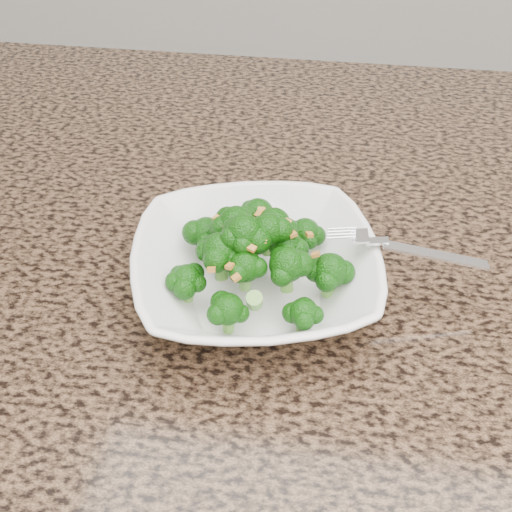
# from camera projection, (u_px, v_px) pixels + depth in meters

# --- Properties ---
(cabinet) EXTENTS (1.55, 0.95, 0.87)m
(cabinet) POSITION_uv_depth(u_px,v_px,m) (346.00, 489.00, 0.99)
(cabinet) COLOR #392717
(cabinet) RESTS_ON ground
(granite_counter) EXTENTS (1.64, 1.04, 0.03)m
(granite_counter) POSITION_uv_depth(u_px,v_px,m) (383.00, 271.00, 0.70)
(granite_counter) COLOR brown
(granite_counter) RESTS_ON cabinet
(bowl) EXTENTS (0.29, 0.29, 0.06)m
(bowl) POSITION_uv_depth(u_px,v_px,m) (256.00, 272.00, 0.63)
(bowl) COLOR white
(bowl) RESTS_ON granite_counter
(broccoli_pile) EXTENTS (0.21, 0.21, 0.06)m
(broccoli_pile) POSITION_uv_depth(u_px,v_px,m) (256.00, 223.00, 0.59)
(broccoli_pile) COLOR #104C08
(broccoli_pile) RESTS_ON bowl
(garlic_topping) EXTENTS (0.13, 0.13, 0.01)m
(garlic_topping) POSITION_uv_depth(u_px,v_px,m) (256.00, 193.00, 0.57)
(garlic_topping) COLOR #B97A2D
(garlic_topping) RESTS_ON broccoli_pile
(fork) EXTENTS (0.18, 0.04, 0.01)m
(fork) POSITION_uv_depth(u_px,v_px,m) (381.00, 242.00, 0.61)
(fork) COLOR silver
(fork) RESTS_ON bowl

